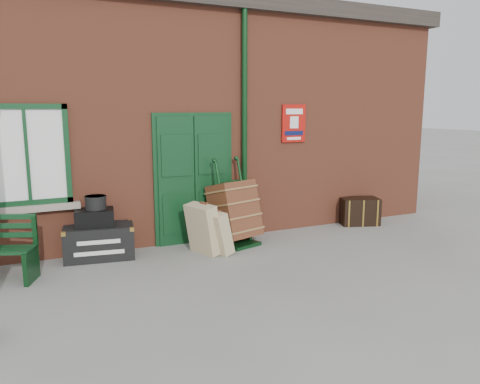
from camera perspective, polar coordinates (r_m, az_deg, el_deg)
ground at (r=7.19m, az=0.78°, el=-8.75°), size 80.00×80.00×0.00m
station_building at (r=10.06m, az=-8.08°, el=9.13°), size 10.30×4.30×4.36m
houdini_trunk at (r=7.71m, az=-16.78°, el=-5.83°), size 1.13×0.74×0.53m
strongbox at (r=7.61m, az=-17.31°, el=-3.00°), size 0.64×0.51×0.26m
hatbox at (r=7.57m, az=-17.18°, el=-1.24°), size 0.36×0.36×0.21m
suitcase_back at (r=7.58m, az=-4.50°, el=-4.50°), size 0.53×0.66×0.83m
suitcase_front at (r=7.57m, az=-2.95°, el=-4.95°), size 0.52×0.61×0.72m
porter_trolley at (r=8.08m, az=-0.66°, el=-2.45°), size 0.89×0.93×1.46m
dark_trunk at (r=9.81m, az=14.31°, el=-2.26°), size 0.87×0.71×0.54m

